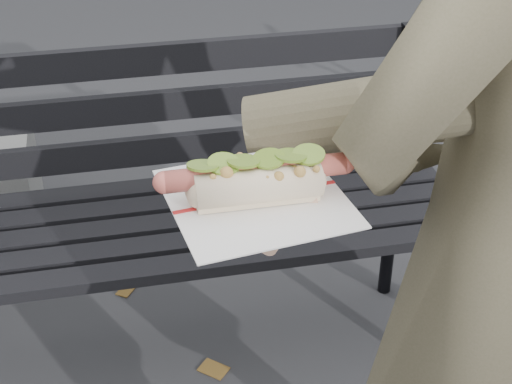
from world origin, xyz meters
The scene contains 3 objects.
park_bench centered at (-0.07, 0.95, 0.52)m, with size 1.50×0.44×0.88m.
person centered at (0.37, 0.03, 0.91)m, with size 0.67×0.44×1.83m, color brown.
held_hotdog centered at (0.16, 0.01, 1.18)m, with size 0.63×0.31×0.20m.
Camera 1 is at (-0.18, -0.77, 1.61)m, focal length 55.00 mm.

